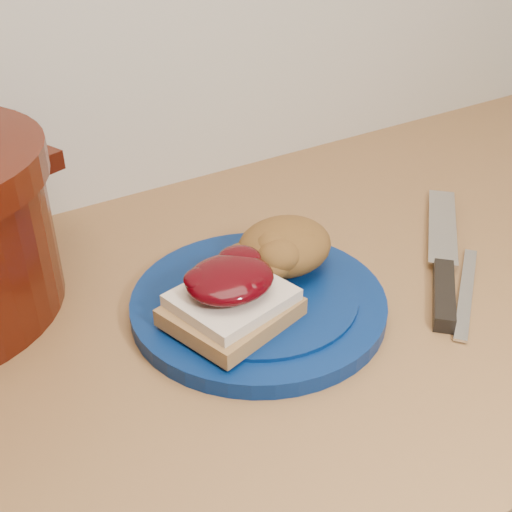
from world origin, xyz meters
TOP-DOWN VIEW (x-y plane):
  - plate at (0.00, 1.49)m, footprint 0.29×0.29m
  - sandwich at (-0.04, 1.47)m, footprint 0.13×0.12m
  - stuffing_mound at (0.05, 1.52)m, footprint 0.12×0.10m
  - chef_knife at (0.20, 1.43)m, footprint 0.23×0.22m
  - butter_knife at (0.20, 1.40)m, footprint 0.14×0.11m

SIDE VIEW (x-z plane):
  - butter_knife at x=0.20m, z-range 0.90..0.90m
  - plate at x=0.00m, z-range 0.90..0.92m
  - chef_knife at x=0.20m, z-range 0.90..0.92m
  - sandwich at x=-0.04m, z-range 0.92..0.97m
  - stuffing_mound at x=0.05m, z-range 0.92..0.97m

